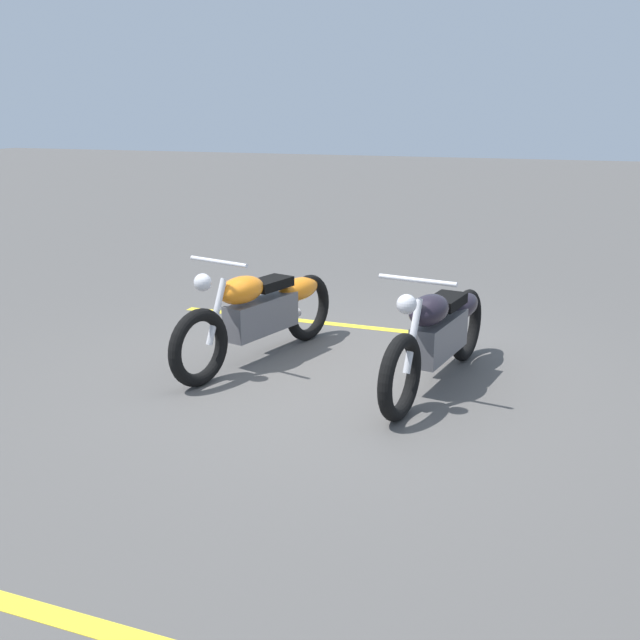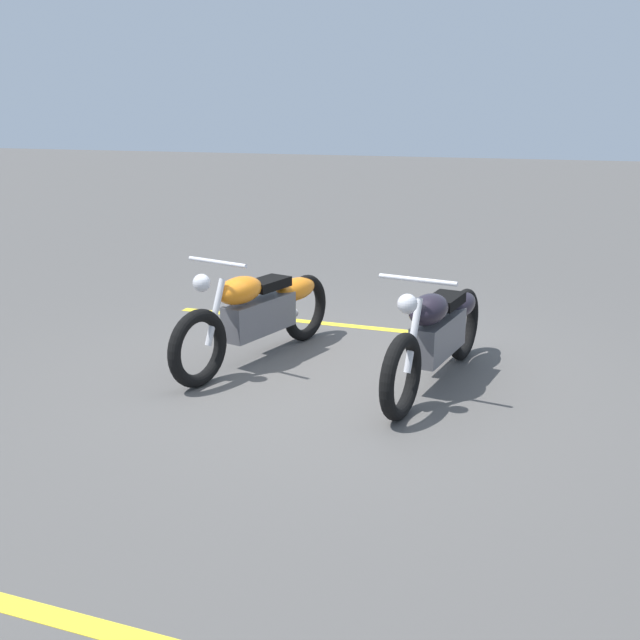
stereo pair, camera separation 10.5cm
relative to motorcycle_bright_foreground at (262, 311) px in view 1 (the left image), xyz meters
The scene contains 5 objects.
ground_plane 0.98m from the motorcycle_bright_foreground, 73.56° to the left, with size 60.00×60.00×0.00m, color #514F4C.
motorcycle_bright_foreground is the anchor object (origin of this frame).
motorcycle_dark_foreground 1.67m from the motorcycle_bright_foreground, 86.50° to the left, with size 2.22×0.65×1.04m.
parking_stripe_near 1.39m from the motorcycle_bright_foreground, behind, with size 3.20×0.12×0.01m, color yellow.
parking_stripe_mid 3.77m from the motorcycle_bright_foreground, 11.43° to the left, with size 3.20×0.12×0.01m, color yellow.
Camera 1 is at (5.73, 1.89, 2.27)m, focal length 41.35 mm.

